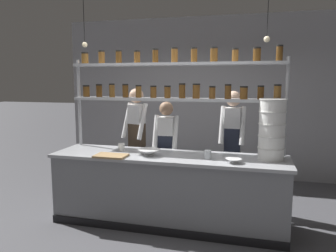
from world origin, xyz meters
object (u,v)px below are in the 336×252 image
Objects in this scene: prep_bowl_near_left at (233,161)px; chef_left at (137,136)px; chef_center at (166,148)px; prep_bowl_center_front at (149,152)px; cutting_board at (111,156)px; serving_cup_front at (208,155)px; chef_right at (232,141)px; serving_cup_by_board at (122,147)px; spice_shelf_unit at (175,85)px; container_stack at (272,129)px.

chef_left is at bearing 148.34° from prep_bowl_near_left.
chef_center is 8.31× the size of prep_bowl_near_left.
cutting_board is at bearing -156.78° from prep_bowl_center_front.
chef_center is 14.31× the size of serving_cup_front.
chef_right is 1.60m from serving_cup_by_board.
chef_left is 1.48m from serving_cup_front.
spice_shelf_unit is at bearing 147.58° from prep_bowl_near_left.
spice_shelf_unit is 1.27m from cutting_board.
prep_bowl_center_front is (-1.50, -0.18, -0.33)m from container_stack.
spice_shelf_unit is 1.15m from chef_left.
chef_left is at bearing 161.52° from container_stack.
chef_center is at bearing -6.41° from chef_left.
chef_left is at bearing 92.32° from serving_cup_by_board.
spice_shelf_unit is 15.45× the size of prep_bowl_near_left.
chef_right reaches higher than chef_center.
chef_left is at bearing 119.51° from prep_bowl_center_front.
chef_right is (0.76, 0.44, -0.82)m from spice_shelf_unit.
chef_center is at bearing 84.69° from prep_bowl_center_front.
chef_left is 2.37× the size of container_stack.
chef_right is 15.72× the size of serving_cup_front.
spice_shelf_unit is 7.29× the size of cutting_board.
container_stack is at bearing 10.70° from cutting_board.
spice_shelf_unit reaches higher than chef_right.
chef_right is 16.62× the size of serving_cup_by_board.
chef_right reaches higher than prep_bowl_near_left.
chef_right is at bearing 25.82° from serving_cup_by_board.
prep_bowl_near_left is at bearing -82.16° from chef_right.
spice_shelf_unit is at bearing -16.33° from chef_left.
prep_bowl_center_front is at bearing 179.90° from serving_cup_front.
container_stack reaches higher than chef_center.
chef_center is 0.97m from chef_right.
chef_left is at bearing 91.64° from cutting_board.
chef_left is at bearing 156.61° from chef_center.
prep_bowl_center_front is at bearing -19.70° from serving_cup_by_board.
serving_cup_front is at bearing 8.96° from cutting_board.
spice_shelf_unit is at bearing 141.31° from serving_cup_front.
chef_center reaches higher than prep_bowl_center_front.
prep_bowl_center_front is at bearing -135.91° from chef_right.
prep_bowl_near_left is (1.51, 0.07, 0.01)m from cutting_board.
serving_cup_front reaches higher than cutting_board.
serving_cup_by_board is at bearing -139.36° from chef_center.
serving_cup_by_board is (-1.20, 0.16, -0.00)m from serving_cup_front.
prep_bowl_near_left is at bearing -10.30° from serving_cup_by_board.
chef_right is 2.34× the size of container_stack.
chef_left is 1.46m from chef_right.
container_stack is (1.97, -0.66, 0.27)m from chef_left.
chef_center is 0.96m from cutting_board.
spice_shelf_unit is 26.60× the size of serving_cup_front.
chef_center is 0.64m from prep_bowl_center_front.
chef_left is 15.94× the size of serving_cup_front.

